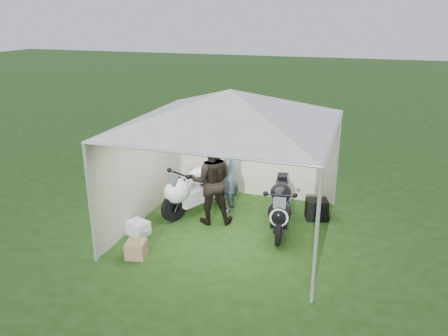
{
  "coord_description": "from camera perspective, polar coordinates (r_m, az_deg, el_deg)",
  "views": [
    {
      "loc": [
        2.5,
        -8.03,
        4.38
      ],
      "look_at": [
        -0.25,
        0.35,
        1.24
      ],
      "focal_mm": 35.0,
      "sensor_mm": 36.0,
      "label": 1
    }
  ],
  "objects": [
    {
      "name": "equipment_box",
      "position": [
        10.03,
        11.99,
        -5.29
      ],
      "size": [
        0.56,
        0.5,
        0.47
      ],
      "primitive_type": "cube",
      "rotation": [
        0.0,
        0.0,
        0.31
      ],
      "color": "black",
      "rests_on": "ground"
    },
    {
      "name": "crate_1",
      "position": [
        8.56,
        -11.38,
        -10.36
      ],
      "size": [
        0.42,
        0.42,
        0.32
      ],
      "primitive_type": "cube",
      "rotation": [
        0.0,
        0.0,
        0.19
      ],
      "color": "#94724F",
      "rests_on": "ground"
    },
    {
      "name": "person_blue_jacket",
      "position": [
        10.0,
        0.66,
        -1.04
      ],
      "size": [
        0.45,
        0.65,
        1.72
      ],
      "primitive_type": "imported",
      "rotation": [
        0.0,
        0.0,
        -1.51
      ],
      "color": "slate",
      "rests_on": "ground"
    },
    {
      "name": "crate_0",
      "position": [
        9.37,
        -11.16,
        -7.69
      ],
      "size": [
        0.52,
        0.46,
        0.29
      ],
      "primitive_type": "cube",
      "rotation": [
        0.0,
        0.0,
        -0.33
      ],
      "color": "silver",
      "rests_on": "ground"
    },
    {
      "name": "motorcycle_white",
      "position": [
        10.04,
        -3.76,
        -2.55
      ],
      "size": [
        1.18,
        2.06,
        1.09
      ],
      "rotation": [
        0.0,
        0.0,
        -0.43
      ],
      "color": "black",
      "rests_on": "ground"
    },
    {
      "name": "canopy_tent",
      "position": [
        8.63,
        0.91,
        7.51
      ],
      "size": [
        5.66,
        5.66,
        3.0
      ],
      "color": "silver",
      "rests_on": "ground"
    },
    {
      "name": "ground",
      "position": [
        9.48,
        0.77,
        -7.93
      ],
      "size": [
        80.0,
        80.0,
        0.0
      ],
      "primitive_type": "plane",
      "color": "#1C3B11",
      "rests_on": "ground"
    },
    {
      "name": "person_dark_jacket",
      "position": [
        9.42,
        -1.68,
        -1.68
      ],
      "size": [
        1.13,
        1.0,
        1.93
      ],
      "primitive_type": "imported",
      "rotation": [
        0.0,
        0.0,
        3.47
      ],
      "color": "black",
      "rests_on": "ground"
    },
    {
      "name": "motorcycle_black",
      "position": [
        9.26,
        7.35,
        -4.9
      ],
      "size": [
        0.65,
        2.06,
        1.02
      ],
      "rotation": [
        0.0,
        0.0,
        0.16
      ],
      "color": "black",
      "rests_on": "ground"
    },
    {
      "name": "paddock_stand",
      "position": [
        10.29,
        7.46,
        -4.88
      ],
      "size": [
        0.43,
        0.31,
        0.3
      ],
      "primitive_type": "cube",
      "rotation": [
        0.0,
        0.0,
        0.16
      ],
      "color": "blue",
      "rests_on": "ground"
    }
  ]
}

